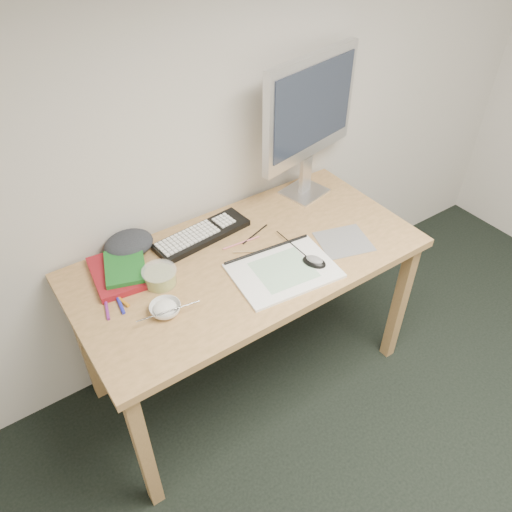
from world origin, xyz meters
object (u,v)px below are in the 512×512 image
Objects in this scene: sketchpad at (284,271)px; keyboard at (202,235)px; desk at (248,272)px; rice_bowl at (165,309)px; monitor at (310,112)px.

keyboard is (-0.15, 0.37, 0.01)m from sketchpad.
desk is 3.56× the size of sketchpad.
rice_bowl is (-0.47, 0.06, 0.01)m from sketchpad.
monitor is 1.02m from rice_bowl.
sketchpad is 0.62× the size of monitor.
monitor is (0.57, 0.03, 0.39)m from keyboard.
rice_bowl is (-0.89, -0.33, -0.38)m from monitor.
sketchpad is at bearing -148.73° from monitor.
keyboard reaches higher than desk.
monitor is at bearing -3.04° from keyboard.
sketchpad is 0.95× the size of keyboard.
desk is 0.43m from rice_bowl.
sketchpad is at bearing -73.40° from keyboard.
sketchpad is 3.56× the size of rice_bowl.
monitor reaches higher than desk.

